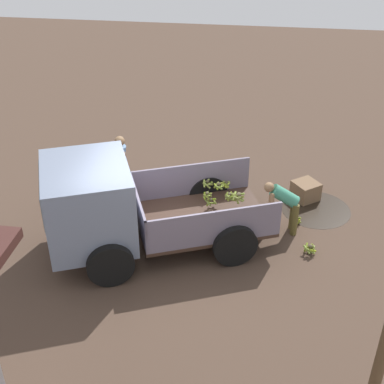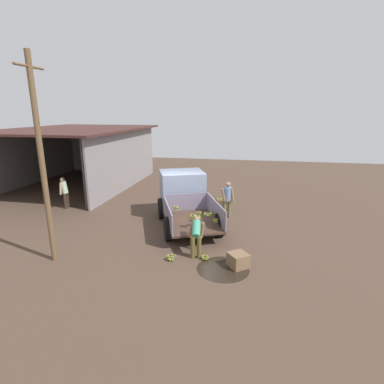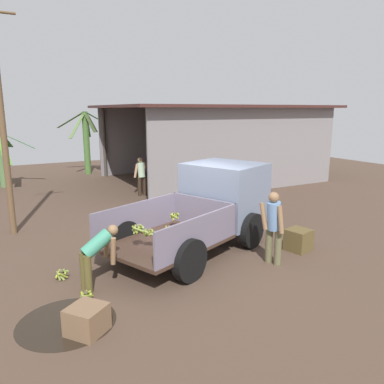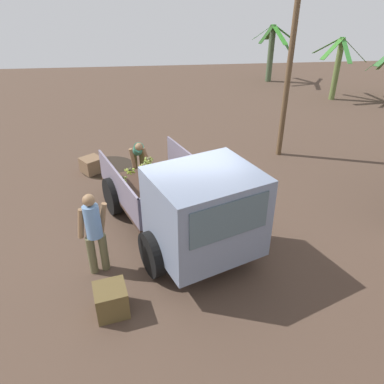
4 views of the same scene
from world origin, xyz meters
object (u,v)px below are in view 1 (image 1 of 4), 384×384
object	(u,v)px
banana_bunch_on_ground_1	(310,249)
wooden_crate_1	(71,195)
person_worker_loading	(285,203)
wooden_crate_0	(306,191)
person_foreground_visitor	(119,166)
banana_bunch_on_ground_0	(296,220)
cargo_truck	(110,207)

from	to	relation	value
banana_bunch_on_ground_1	wooden_crate_1	xyz separation A→B (m)	(5.47, -1.13, 0.14)
person_worker_loading	wooden_crate_0	world-z (taller)	person_worker_loading
wooden_crate_0	wooden_crate_1	world-z (taller)	wooden_crate_1
person_foreground_visitor	person_worker_loading	xyz separation A→B (m)	(-3.78, 0.74, -0.19)
person_foreground_visitor	person_worker_loading	distance (m)	3.86
banana_bunch_on_ground_0	wooden_crate_0	bearing A→B (deg)	-102.56
banana_bunch_on_ground_1	wooden_crate_0	xyz separation A→B (m)	(0.01, -2.14, 0.09)
person_worker_loading	banana_bunch_on_ground_0	bearing A→B (deg)	-139.54
cargo_truck	person_foreground_visitor	world-z (taller)	cargo_truck
banana_bunch_on_ground_0	wooden_crate_0	world-z (taller)	wooden_crate_0
person_worker_loading	banana_bunch_on_ground_0	distance (m)	0.80
cargo_truck	person_worker_loading	xyz separation A→B (m)	(-3.47, -1.18, -0.36)
person_foreground_visitor	person_worker_loading	world-z (taller)	person_foreground_visitor
cargo_truck	person_worker_loading	bearing A→B (deg)	176.61
cargo_truck	person_foreground_visitor	xyz separation A→B (m)	(0.31, -1.92, -0.16)
cargo_truck	banana_bunch_on_ground_0	size ratio (longest dim) A/B	19.42
cargo_truck	banana_bunch_on_ground_1	bearing A→B (deg)	164.26
person_foreground_visitor	banana_bunch_on_ground_1	xyz separation A→B (m)	(-4.34, 1.47, -0.80)
person_worker_loading	wooden_crate_1	bearing A→B (deg)	-12.07
person_worker_loading	banana_bunch_on_ground_1	world-z (taller)	person_worker_loading
wooden_crate_1	wooden_crate_0	bearing A→B (deg)	-169.52
person_worker_loading	wooden_crate_1	world-z (taller)	person_worker_loading
person_foreground_visitor	person_worker_loading	size ratio (longest dim) A/B	1.37
cargo_truck	wooden_crate_0	size ratio (longest dim) A/B	9.01
person_foreground_visitor	person_worker_loading	bearing A→B (deg)	-30.05
person_foreground_visitor	wooden_crate_1	world-z (taller)	person_foreground_visitor
person_foreground_visitor	wooden_crate_0	size ratio (longest dim) A/B	3.11
person_foreground_visitor	cargo_truck	bearing A→B (deg)	-99.86
banana_bunch_on_ground_0	wooden_crate_1	xyz separation A→B (m)	(5.23, -0.06, 0.18)
wooden_crate_1	cargo_truck	bearing A→B (deg)	132.30
cargo_truck	person_foreground_visitor	distance (m)	1.95
banana_bunch_on_ground_0	wooden_crate_1	distance (m)	5.23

